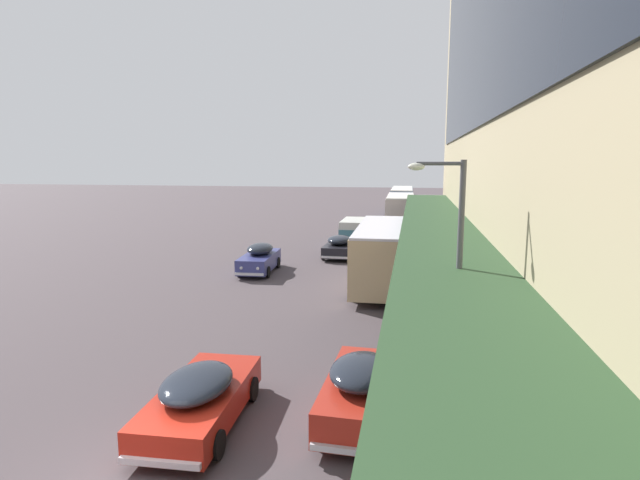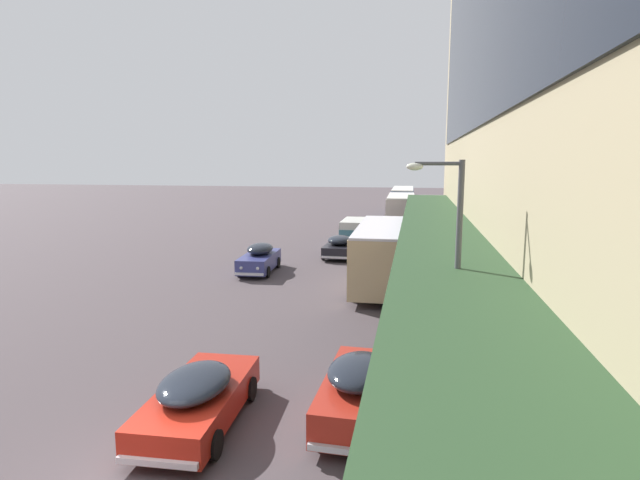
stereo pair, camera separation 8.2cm
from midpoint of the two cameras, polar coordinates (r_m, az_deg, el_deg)
The scene contains 10 objects.
transit_bus_kerbside_front at distance 62.18m, azimuth 9.31°, elevation 4.62°, with size 2.86×11.29×3.24m.
transit_bus_kerbside_rear at distance 25.88m, azimuth 6.95°, elevation -1.28°, with size 2.81×9.28×3.16m.
transit_bus_kerbside_far at distance 47.87m, azimuth 9.12°, elevation 3.41°, with size 2.90×9.16×3.28m.
sedan_trailing_mid at distance 33.64m, azimuth 2.20°, elevation -0.73°, with size 1.99×4.35×1.51m.
sedan_lead_mid at distance 29.33m, azimuth -7.01°, elevation -2.08°, with size 2.00×4.63×1.67m.
sedan_trailing_near at distance 12.94m, azimuth 4.70°, elevation -16.60°, with size 2.02×4.37×1.61m.
sedan_oncoming_front at distance 13.03m, azimuth -13.70°, elevation -17.04°, with size 2.09×4.65×1.43m.
vw_van at distance 38.97m, azimuth 3.82°, elevation 1.11°, with size 1.91×4.55×1.96m.
pedestrian_at_kerb at distance 15.58m, azimuth 15.50°, elevation -10.86°, with size 0.62×0.33×1.86m.
street_lamp at distance 13.73m, azimuth 14.72°, elevation -1.97°, with size 1.50×0.28×6.27m.
Camera 1 is at (5.28, -8.02, 6.36)m, focal length 28.00 mm.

